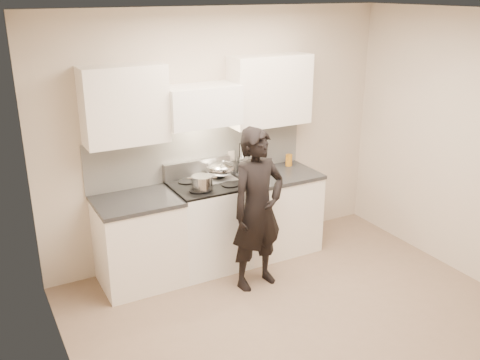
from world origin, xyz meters
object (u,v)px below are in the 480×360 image
at_px(stove, 209,225).
at_px(counter_right, 275,211).
at_px(wok, 220,169).
at_px(person, 258,210).
at_px(utensil_crock, 242,164).

xyz_separation_m(stove, counter_right, (0.83, 0.00, -0.01)).
bearing_deg(stove, counter_right, 0.00).
relative_size(counter_right, wok, 2.37).
bearing_deg(person, utensil_crock, 64.32).
distance_m(wok, person, 0.75).
xyz_separation_m(counter_right, utensil_crock, (-0.31, 0.20, 0.57)).
height_order(counter_right, utensil_crock, utensil_crock).
bearing_deg(utensil_crock, person, -108.25).
height_order(counter_right, wok, wok).
xyz_separation_m(stove, wok, (0.20, 0.12, 0.57)).
distance_m(stove, wok, 0.61).
height_order(stove, wok, wok).
distance_m(counter_right, person, 0.90).
height_order(wok, utensil_crock, utensil_crock).
height_order(stove, utensil_crock, utensil_crock).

